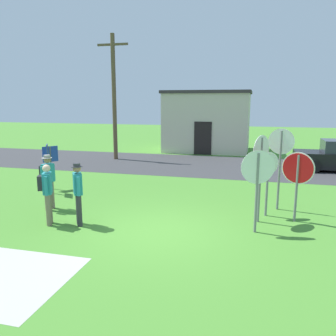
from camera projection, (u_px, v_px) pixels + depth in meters
ground_plane at (156, 232)px, 9.07m from camera, size 80.00×80.00×0.00m
street_asphalt at (208, 165)px, 18.42m from camera, size 60.00×6.40×0.01m
building_background at (208, 121)px, 23.68m from camera, size 5.73×4.37×4.06m
utility_pole at (114, 95)px, 19.75m from camera, size 1.80×0.24×7.07m
stop_sign_rear_left at (297, 175)px, 9.59m from camera, size 0.84×0.35×1.99m
stop_sign_low_front at (261, 163)px, 9.49m from camera, size 0.43×0.74×2.47m
stop_sign_far_back at (257, 177)px, 8.76m from camera, size 0.83×0.27×2.16m
stop_sign_leaning_left at (280, 154)px, 10.62m from camera, size 0.77×0.22×2.55m
stop_sign_nearest at (268, 173)px, 10.10m from camera, size 0.59×0.38×1.92m
person_in_teal at (48, 178)px, 10.78m from camera, size 0.42×0.56×1.74m
person_near_signs at (47, 190)px, 9.43m from camera, size 0.45×0.52×1.69m
person_on_left at (78, 190)px, 9.39m from camera, size 0.38×0.49×1.74m
info_panel_leftmost at (48, 160)px, 12.63m from camera, size 0.32×0.53×1.82m
info_panel_middle at (51, 160)px, 13.25m from camera, size 0.38×0.49×1.68m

